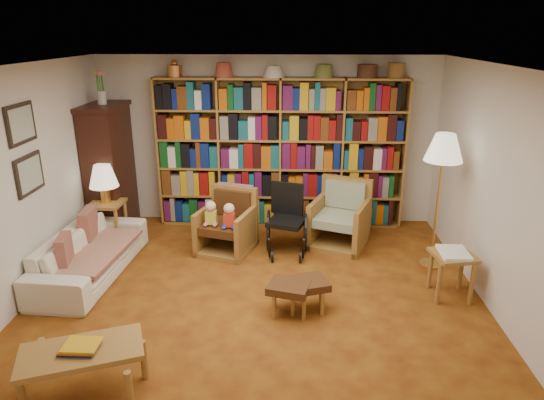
# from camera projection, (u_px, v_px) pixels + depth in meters

# --- Properties ---
(floor) EXTENTS (5.00, 5.00, 0.00)m
(floor) POSITION_uv_depth(u_px,v_px,m) (256.00, 302.00, 5.33)
(floor) COLOR #8D5515
(floor) RESTS_ON ground
(ceiling) EXTENTS (5.00, 5.00, 0.00)m
(ceiling) POSITION_uv_depth(u_px,v_px,m) (253.00, 67.00, 4.50)
(ceiling) COLOR silver
(ceiling) RESTS_ON wall_back
(wall_back) EXTENTS (5.00, 0.00, 5.00)m
(wall_back) POSITION_uv_depth(u_px,v_px,m) (267.00, 141.00, 7.27)
(wall_back) COLOR silver
(wall_back) RESTS_ON floor
(wall_front) EXTENTS (5.00, 0.00, 5.00)m
(wall_front) POSITION_uv_depth(u_px,v_px,m) (219.00, 347.00, 2.55)
(wall_front) COLOR silver
(wall_front) RESTS_ON floor
(wall_left) EXTENTS (0.00, 5.00, 5.00)m
(wall_left) POSITION_uv_depth(u_px,v_px,m) (14.00, 191.00, 5.01)
(wall_left) COLOR silver
(wall_left) RESTS_ON floor
(wall_right) EXTENTS (0.00, 5.00, 5.00)m
(wall_right) POSITION_uv_depth(u_px,v_px,m) (506.00, 198.00, 4.81)
(wall_right) COLOR silver
(wall_right) RESTS_ON floor
(bookshelf) EXTENTS (3.60, 0.30, 2.42)m
(bookshelf) POSITION_uv_depth(u_px,v_px,m) (280.00, 149.00, 7.12)
(bookshelf) COLOR olive
(bookshelf) RESTS_ON floor
(curio_cabinet) EXTENTS (0.50, 0.95, 2.40)m
(curio_cabinet) POSITION_uv_depth(u_px,v_px,m) (110.00, 168.00, 6.98)
(curio_cabinet) COLOR #33150D
(curio_cabinet) RESTS_ON floor
(framed_pictures) EXTENTS (0.03, 0.52, 0.97)m
(framed_pictures) POSITION_uv_depth(u_px,v_px,m) (25.00, 149.00, 5.17)
(framed_pictures) COLOR black
(framed_pictures) RESTS_ON wall_left
(sofa) EXTENTS (1.94, 0.86, 0.55)m
(sofa) POSITION_uv_depth(u_px,v_px,m) (90.00, 254.00, 5.85)
(sofa) COLOR beige
(sofa) RESTS_ON floor
(sofa_throw) EXTENTS (0.82, 1.37, 0.04)m
(sofa_throw) POSITION_uv_depth(u_px,v_px,m) (94.00, 252.00, 5.84)
(sofa_throw) COLOR beige
(sofa_throw) RESTS_ON sofa
(cushion_left) EXTENTS (0.17, 0.42, 0.40)m
(cushion_left) POSITION_uv_depth(u_px,v_px,m) (89.00, 229.00, 6.12)
(cushion_left) COLOR maroon
(cushion_left) RESTS_ON sofa
(cushion_right) EXTENTS (0.18, 0.37, 0.35)m
(cushion_right) POSITION_uv_depth(u_px,v_px,m) (65.00, 253.00, 5.46)
(cushion_right) COLOR maroon
(cushion_right) RESTS_ON sofa
(side_table_lamp) EXTENTS (0.45, 0.45, 0.61)m
(side_table_lamp) POSITION_uv_depth(u_px,v_px,m) (108.00, 213.00, 6.65)
(side_table_lamp) COLOR olive
(side_table_lamp) RESTS_ON floor
(table_lamp) EXTENTS (0.39, 0.39, 0.53)m
(table_lamp) POSITION_uv_depth(u_px,v_px,m) (103.00, 177.00, 6.48)
(table_lamp) COLOR gold
(table_lamp) RESTS_ON side_table_lamp
(armchair_leather) EXTENTS (0.86, 0.87, 0.85)m
(armchair_leather) POSITION_uv_depth(u_px,v_px,m) (227.00, 225.00, 6.53)
(armchair_leather) COLOR olive
(armchair_leather) RESTS_ON floor
(armchair_sage) EXTENTS (0.98, 0.98, 0.90)m
(armchair_sage) POSITION_uv_depth(u_px,v_px,m) (338.00, 220.00, 6.72)
(armchair_sage) COLOR olive
(armchair_sage) RESTS_ON floor
(wheelchair) EXTENTS (0.56, 0.73, 0.92)m
(wheelchair) POSITION_uv_depth(u_px,v_px,m) (287.00, 221.00, 6.46)
(wheelchair) COLOR black
(wheelchair) RESTS_ON floor
(floor_lamp) EXTENTS (0.45, 0.45, 1.70)m
(floor_lamp) POSITION_uv_depth(u_px,v_px,m) (444.00, 153.00, 5.68)
(floor_lamp) COLOR gold
(floor_lamp) RESTS_ON floor
(side_table_papers) EXTENTS (0.50, 0.50, 0.55)m
(side_table_papers) POSITION_uv_depth(u_px,v_px,m) (452.00, 261.00, 5.32)
(side_table_papers) COLOR olive
(side_table_papers) RESTS_ON floor
(footstool_a) EXTENTS (0.49, 0.45, 0.35)m
(footstool_a) POSITION_uv_depth(u_px,v_px,m) (289.00, 289.00, 5.03)
(footstool_a) COLOR #472913
(footstool_a) RESTS_ON floor
(footstool_b) EXTENTS (0.50, 0.46, 0.35)m
(footstool_b) POSITION_uv_depth(u_px,v_px,m) (308.00, 286.00, 5.10)
(footstool_b) COLOR #472913
(footstool_b) RESTS_ON floor
(coffee_table) EXTENTS (1.06, 0.78, 0.47)m
(coffee_table) POSITION_uv_depth(u_px,v_px,m) (82.00, 355.00, 3.89)
(coffee_table) COLOR olive
(coffee_table) RESTS_ON floor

